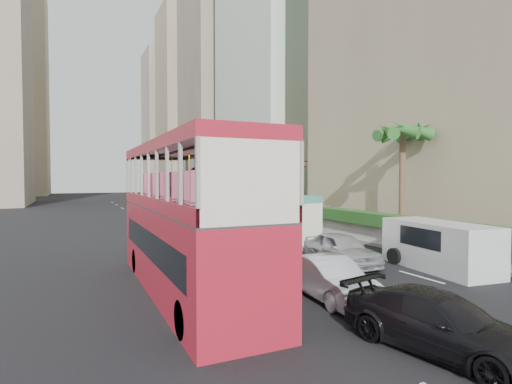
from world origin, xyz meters
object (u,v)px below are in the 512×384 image
minibus_near (273,218)px  panel_van_far (225,207)px  palm_tree (402,187)px  minibus_far (267,211)px  van_asset (221,226)px  panel_van_near (439,246)px  car_silver_lane_b (341,265)px  double_decker_bus (186,217)px  shell_station (279,189)px  car_silver_lane_a (329,299)px  car_black (439,352)px

minibus_near → panel_van_far: bearing=74.6°
panel_van_far → palm_tree: (3.67, -19.19, 2.37)m
minibus_far → panel_van_far: size_ratio=1.21×
van_asset → panel_van_far: panel_van_far is taller
van_asset → palm_tree: (6.46, -12.78, 3.38)m
minibus_far → panel_van_near: 14.93m
car_silver_lane_b → panel_van_far: bearing=83.4°
palm_tree → double_decker_bus: bearing=-163.8°
panel_van_near → shell_station: size_ratio=0.63×
minibus_far → palm_tree: 10.54m
palm_tree → shell_station: (2.20, 19.00, -0.63)m
car_silver_lane_a → van_asset: 19.88m
panel_van_near → van_asset: bearing=106.9°
car_black → double_decker_bus: bearing=106.7°
double_decker_bus → car_silver_lane_b: 7.83m
car_silver_lane_a → car_silver_lane_b: (3.41, 3.91, 0.00)m
minibus_far → panel_van_near: bearing=-87.1°
minibus_near → panel_van_near: bearing=-76.7°
van_asset → panel_van_far: 7.06m
minibus_far → panel_van_far: bearing=89.0°
van_asset → double_decker_bus: bearing=-122.3°
car_silver_lane_b → minibus_near: 6.92m
panel_van_near → palm_tree: palm_tree is taller
minibus_near → shell_station: bearing=55.0°
minibus_far → shell_station: bearing=57.5°
car_silver_lane_a → car_silver_lane_b: size_ratio=0.96×
van_asset → minibus_far: 4.31m
van_asset → car_black: bearing=-107.0°
shell_station → panel_van_far: bearing=178.1°
minibus_near → palm_tree: palm_tree is taller
van_asset → minibus_near: (0.07, -8.90, 1.45)m
panel_van_far → double_decker_bus: bearing=-108.8°
car_black → shell_station: (12.15, 30.07, 2.75)m
car_black → minibus_far: 21.55m
car_silver_lane_a → panel_van_far: (6.21, 26.00, 1.01)m
car_black → panel_van_near: size_ratio=0.90×
car_silver_lane_b → palm_tree: 7.85m
double_decker_bus → minibus_near: bearing=46.7°
car_silver_lane_a → minibus_far: 17.48m
car_black → palm_tree: bearing=36.2°
car_silver_lane_b → palm_tree: bearing=24.7°
minibus_near → double_decker_bus: bearing=-138.7°
double_decker_bus → shell_station: bearing=55.2°
car_silver_lane_a → panel_van_far: size_ratio=0.81×
van_asset → panel_van_near: bearing=-88.7°
car_silver_lane_a → van_asset: car_silver_lane_a is taller
car_black → minibus_far: minibus_far is taller
van_asset → panel_van_far: (2.79, 6.41, 1.01)m
minibus_near → panel_van_near: (3.12, -9.22, -0.45)m
car_silver_lane_a → minibus_far: bearing=73.6°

